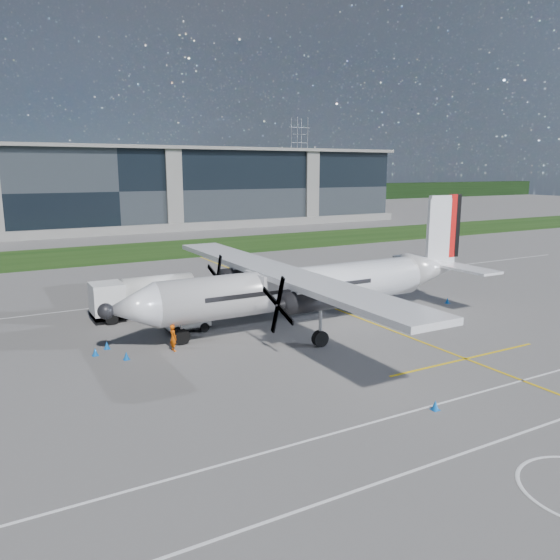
{
  "coord_description": "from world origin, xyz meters",
  "views": [
    {
      "loc": [
        -22.38,
        -28.18,
        11.4
      ],
      "look_at": [
        -3.43,
        5.86,
        3.46
      ],
      "focal_mm": 35.0,
      "sensor_mm": 36.0,
      "label": 1
    }
  ],
  "objects_px": {
    "fuel_tanker_truck": "(136,298)",
    "safety_cone_tail": "(447,301)",
    "pylon_east": "(299,159)",
    "ground_crew_person": "(173,336)",
    "safety_cone_nose_stbd": "(107,345)",
    "turboprop_aircraft": "(311,263)",
    "baggage_tug": "(187,317)",
    "safety_cone_portwing": "(435,405)",
    "safety_cone_fwd": "(95,352)",
    "safety_cone_nose_port": "(126,356)",
    "safety_cone_stbdwing": "(200,287)"
  },
  "relations": [
    {
      "from": "turboprop_aircraft",
      "to": "safety_cone_portwing",
      "type": "height_order",
      "value": "turboprop_aircraft"
    },
    {
      "from": "fuel_tanker_truck",
      "to": "safety_cone_nose_port",
      "type": "distance_m",
      "value": 10.0
    },
    {
      "from": "pylon_east",
      "to": "fuel_tanker_truck",
      "type": "xyz_separation_m",
      "value": [
        -97.08,
        -136.61,
        -13.42
      ]
    },
    {
      "from": "turboprop_aircraft",
      "to": "ground_crew_person",
      "type": "relative_size",
      "value": 15.64
    },
    {
      "from": "pylon_east",
      "to": "safety_cone_nose_stbd",
      "type": "xyz_separation_m",
      "value": [
        -100.8,
        -143.36,
        -14.75
      ]
    },
    {
      "from": "fuel_tanker_truck",
      "to": "safety_cone_fwd",
      "type": "xyz_separation_m",
      "value": [
        -4.64,
        -7.73,
        -1.33
      ]
    },
    {
      "from": "ground_crew_person",
      "to": "safety_cone_nose_stbd",
      "type": "distance_m",
      "value": 4.47
    },
    {
      "from": "turboprop_aircraft",
      "to": "baggage_tug",
      "type": "relative_size",
      "value": 9.39
    },
    {
      "from": "turboprop_aircraft",
      "to": "safety_cone_tail",
      "type": "relative_size",
      "value": 62.16
    },
    {
      "from": "ground_crew_person",
      "to": "safety_cone_portwing",
      "type": "bearing_deg",
      "value": -158.77
    },
    {
      "from": "pylon_east",
      "to": "safety_cone_nose_port",
      "type": "xyz_separation_m",
      "value": [
        -100.2,
        -146.01,
        -14.75
      ]
    },
    {
      "from": "turboprop_aircraft",
      "to": "ground_crew_person",
      "type": "xyz_separation_m",
      "value": [
        -10.89,
        -0.97,
        -3.67
      ]
    },
    {
      "from": "turboprop_aircraft",
      "to": "safety_cone_portwing",
      "type": "relative_size",
      "value": 62.16
    },
    {
      "from": "ground_crew_person",
      "to": "baggage_tug",
      "type": "bearing_deg",
      "value": -38.86
    },
    {
      "from": "turboprop_aircraft",
      "to": "safety_cone_nose_port",
      "type": "bearing_deg",
      "value": -175.23
    },
    {
      "from": "baggage_tug",
      "to": "safety_cone_stbdwing",
      "type": "bearing_deg",
      "value": 65.04
    },
    {
      "from": "safety_cone_nose_port",
      "to": "ground_crew_person",
      "type": "bearing_deg",
      "value": 3.62
    },
    {
      "from": "safety_cone_stbdwing",
      "to": "safety_cone_nose_port",
      "type": "xyz_separation_m",
      "value": [
        -11.05,
        -16.37,
        0.0
      ]
    },
    {
      "from": "pylon_east",
      "to": "safety_cone_portwing",
      "type": "relative_size",
      "value": 60.0
    },
    {
      "from": "pylon_east",
      "to": "safety_cone_nose_port",
      "type": "distance_m",
      "value": 177.7
    },
    {
      "from": "fuel_tanker_truck",
      "to": "baggage_tug",
      "type": "height_order",
      "value": "fuel_tanker_truck"
    },
    {
      "from": "baggage_tug",
      "to": "safety_cone_portwing",
      "type": "distance_m",
      "value": 19.34
    },
    {
      "from": "fuel_tanker_truck",
      "to": "pylon_east",
      "type": "bearing_deg",
      "value": 54.6
    },
    {
      "from": "baggage_tug",
      "to": "safety_cone_portwing",
      "type": "relative_size",
      "value": 6.62
    },
    {
      "from": "turboprop_aircraft",
      "to": "safety_cone_stbdwing",
      "type": "distance_m",
      "value": 16.1
    },
    {
      "from": "safety_cone_portwing",
      "to": "safety_cone_fwd",
      "type": "distance_m",
      "value": 20.54
    },
    {
      "from": "safety_cone_portwing",
      "to": "safety_cone_nose_stbd",
      "type": "relative_size",
      "value": 1.0
    },
    {
      "from": "safety_cone_tail",
      "to": "ground_crew_person",
      "type": "bearing_deg",
      "value": -178.56
    },
    {
      "from": "fuel_tanker_truck",
      "to": "safety_cone_portwing",
      "type": "xyz_separation_m",
      "value": [
        8.16,
        -23.79,
        -1.33
      ]
    },
    {
      "from": "pylon_east",
      "to": "safety_cone_fwd",
      "type": "height_order",
      "value": "pylon_east"
    },
    {
      "from": "pylon_east",
      "to": "safety_cone_portwing",
      "type": "distance_m",
      "value": 183.99
    },
    {
      "from": "baggage_tug",
      "to": "safety_cone_portwing",
      "type": "xyz_separation_m",
      "value": [
        5.99,
        -18.38,
        -0.74
      ]
    },
    {
      "from": "safety_cone_stbdwing",
      "to": "safety_cone_nose_port",
      "type": "distance_m",
      "value": 19.75
    },
    {
      "from": "turboprop_aircraft",
      "to": "fuel_tanker_truck",
      "type": "xyz_separation_m",
      "value": [
        -10.82,
        8.24,
        -3.08
      ]
    },
    {
      "from": "safety_cone_portwing",
      "to": "ground_crew_person",
      "type": "bearing_deg",
      "value": 119.47
    },
    {
      "from": "pylon_east",
      "to": "safety_cone_nose_port",
      "type": "bearing_deg",
      "value": -124.46
    },
    {
      "from": "pylon_east",
      "to": "safety_cone_tail",
      "type": "xyz_separation_m",
      "value": [
        -72.44,
        -145.2,
        -14.75
      ]
    },
    {
      "from": "turboprop_aircraft",
      "to": "baggage_tug",
      "type": "height_order",
      "value": "turboprop_aircraft"
    },
    {
      "from": "safety_cone_fwd",
      "to": "baggage_tug",
      "type": "bearing_deg",
      "value": 18.79
    },
    {
      "from": "fuel_tanker_truck",
      "to": "safety_cone_tail",
      "type": "xyz_separation_m",
      "value": [
        24.64,
        -8.59,
        -1.33
      ]
    },
    {
      "from": "safety_cone_nose_stbd",
      "to": "safety_cone_fwd",
      "type": "bearing_deg",
      "value": -132.97
    },
    {
      "from": "ground_crew_person",
      "to": "safety_cone_stbdwing",
      "type": "distance_m",
      "value": 18.07
    },
    {
      "from": "safety_cone_portwing",
      "to": "safety_cone_stbdwing",
      "type": "bearing_deg",
      "value": 90.43
    },
    {
      "from": "turboprop_aircraft",
      "to": "safety_cone_tail",
      "type": "height_order",
      "value": "turboprop_aircraft"
    },
    {
      "from": "safety_cone_portwing",
      "to": "fuel_tanker_truck",
      "type": "bearing_deg",
      "value": 108.94
    },
    {
      "from": "safety_cone_portwing",
      "to": "safety_cone_fwd",
      "type": "height_order",
      "value": "same"
    },
    {
      "from": "safety_cone_stbdwing",
      "to": "safety_cone_tail",
      "type": "relative_size",
      "value": 1.0
    },
    {
      "from": "turboprop_aircraft",
      "to": "safety_cone_nose_stbd",
      "type": "xyz_separation_m",
      "value": [
        -14.54,
        1.49,
        -4.41
      ]
    },
    {
      "from": "pylon_east",
      "to": "safety_cone_nose_stbd",
      "type": "bearing_deg",
      "value": -125.11
    },
    {
      "from": "turboprop_aircraft",
      "to": "safety_cone_nose_port",
      "type": "height_order",
      "value": "turboprop_aircraft"
    }
  ]
}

